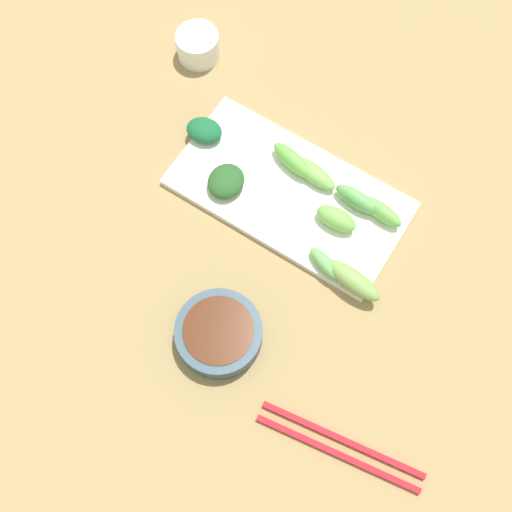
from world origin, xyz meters
TOP-DOWN VIEW (x-y plane):
  - tabletop at (0.00, 0.00)m, footprint 2.10×2.10m
  - sauce_bowl at (-0.18, -0.03)m, footprint 0.12×0.12m
  - serving_plate at (0.07, -0.00)m, footprint 0.18×0.36m
  - broccoli_leafy_0 at (0.02, 0.09)m, footprint 0.06×0.06m
  - broccoli_leafy_1 at (0.08, 0.16)m, footprint 0.06×0.06m
  - broccoli_stalk_2 at (0.11, -0.14)m, footprint 0.03×0.07m
  - broccoli_stalk_3 at (-0.01, -0.11)m, footprint 0.04×0.07m
  - broccoli_stalk_4 at (-0.01, -0.15)m, footprint 0.04×0.09m
  - broccoli_stalk_5 at (0.06, -0.08)m, footprint 0.03×0.06m
  - broccoli_stalk_6 at (0.11, 0.02)m, footprint 0.04×0.08m
  - broccoli_stalk_7 at (0.11, -0.02)m, footprint 0.04×0.08m
  - broccoli_stalk_8 at (0.10, -0.09)m, footprint 0.03×0.07m
  - chopsticks at (-0.21, -0.25)m, footprint 0.06×0.23m
  - tea_cup at (0.21, 0.27)m, footprint 0.07×0.07m

SIDE VIEW (x-z plane):
  - tabletop at x=0.00m, z-range 0.00..0.02m
  - chopsticks at x=-0.21m, z-range 0.02..0.03m
  - serving_plate at x=0.07m, z-range 0.02..0.03m
  - sauce_bowl at x=-0.18m, z-range 0.02..0.06m
  - tea_cup at x=0.21m, z-range 0.02..0.07m
  - broccoli_stalk_3 at x=-0.01m, z-range 0.03..0.06m
  - broccoli_stalk_7 at x=0.11m, z-range 0.03..0.06m
  - broccoli_leafy_1 at x=0.08m, z-range 0.03..0.06m
  - broccoli_leafy_0 at x=0.02m, z-range 0.03..0.06m
  - broccoli_stalk_2 at x=0.11m, z-range 0.03..0.06m
  - broccoli_stalk_4 at x=-0.01m, z-range 0.03..0.06m
  - broccoli_stalk_8 at x=0.10m, z-range 0.03..0.06m
  - broccoli_stalk_6 at x=0.11m, z-range 0.03..0.06m
  - broccoli_stalk_5 at x=0.06m, z-range 0.03..0.06m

